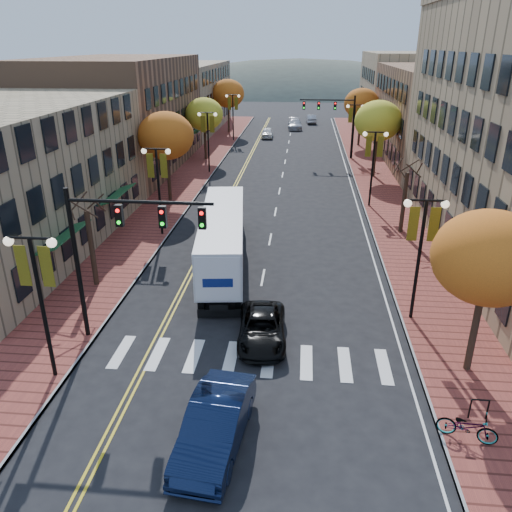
% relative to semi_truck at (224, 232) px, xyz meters
% --- Properties ---
extents(ground, '(200.00, 200.00, 0.00)m').
position_rel_semi_truck_xyz_m(ground, '(2.49, -11.72, -2.06)').
color(ground, black).
rests_on(ground, ground).
extents(sidewalk_left, '(4.00, 85.00, 0.15)m').
position_rel_semi_truck_xyz_m(sidewalk_left, '(-6.51, 20.78, -1.99)').
color(sidewalk_left, brown).
rests_on(sidewalk_left, ground).
extents(sidewalk_right, '(4.00, 85.00, 0.15)m').
position_rel_semi_truck_xyz_m(sidewalk_right, '(11.49, 20.78, -1.99)').
color(sidewalk_right, brown).
rests_on(sidewalk_right, ground).
extents(building_left_mid, '(12.00, 24.00, 11.00)m').
position_rel_semi_truck_xyz_m(building_left_mid, '(-14.51, 24.28, 3.44)').
color(building_left_mid, brown).
rests_on(building_left_mid, ground).
extents(building_left_far, '(12.00, 26.00, 9.50)m').
position_rel_semi_truck_xyz_m(building_left_far, '(-14.51, 49.28, 2.69)').
color(building_left_far, '#9E8966').
rests_on(building_left_far, ground).
extents(building_right_mid, '(15.00, 24.00, 10.00)m').
position_rel_semi_truck_xyz_m(building_right_mid, '(20.99, 30.28, 2.94)').
color(building_right_mid, brown).
rests_on(building_right_mid, ground).
extents(building_right_far, '(15.00, 20.00, 11.00)m').
position_rel_semi_truck_xyz_m(building_right_far, '(20.99, 52.28, 3.44)').
color(building_right_far, '#9E8966').
rests_on(building_right_far, ground).
extents(tree_left_a, '(0.28, 0.28, 4.20)m').
position_rel_semi_truck_xyz_m(tree_left_a, '(-6.51, -3.72, 0.19)').
color(tree_left_a, '#382619').
rests_on(tree_left_a, sidewalk_left).
extents(tree_left_b, '(4.48, 4.48, 7.21)m').
position_rel_semi_truck_xyz_m(tree_left_b, '(-6.51, 12.28, 3.38)').
color(tree_left_b, '#382619').
rests_on(tree_left_b, sidewalk_left).
extents(tree_left_c, '(4.16, 4.16, 6.69)m').
position_rel_semi_truck_xyz_m(tree_left_c, '(-6.51, 28.28, 2.99)').
color(tree_left_c, '#382619').
rests_on(tree_left_c, sidewalk_left).
extents(tree_left_d, '(4.61, 4.61, 7.42)m').
position_rel_semi_truck_xyz_m(tree_left_d, '(-6.51, 46.28, 3.54)').
color(tree_left_d, '#382619').
rests_on(tree_left_d, sidewalk_left).
extents(tree_right_a, '(4.16, 4.16, 6.69)m').
position_rel_semi_truck_xyz_m(tree_right_a, '(11.49, -9.72, 2.99)').
color(tree_right_a, '#382619').
rests_on(tree_right_a, sidewalk_right).
extents(tree_right_b, '(0.28, 0.28, 4.20)m').
position_rel_semi_truck_xyz_m(tree_right_b, '(11.49, 6.28, 0.19)').
color(tree_right_b, '#382619').
rests_on(tree_right_b, sidewalk_right).
extents(tree_right_c, '(4.48, 4.48, 7.21)m').
position_rel_semi_truck_xyz_m(tree_right_c, '(11.49, 22.28, 3.38)').
color(tree_right_c, '#382619').
rests_on(tree_right_c, sidewalk_right).
extents(tree_right_d, '(4.35, 4.35, 7.00)m').
position_rel_semi_truck_xyz_m(tree_right_d, '(11.49, 38.28, 3.23)').
color(tree_right_d, '#382619').
rests_on(tree_right_d, sidewalk_right).
extents(lamp_left_a, '(1.96, 0.36, 6.05)m').
position_rel_semi_truck_xyz_m(lamp_left_a, '(-5.01, -11.72, 2.23)').
color(lamp_left_a, black).
rests_on(lamp_left_a, ground).
extents(lamp_left_b, '(1.96, 0.36, 6.05)m').
position_rel_semi_truck_xyz_m(lamp_left_b, '(-5.01, 4.28, 2.23)').
color(lamp_left_b, black).
rests_on(lamp_left_b, ground).
extents(lamp_left_c, '(1.96, 0.36, 6.05)m').
position_rel_semi_truck_xyz_m(lamp_left_c, '(-5.01, 22.28, 2.23)').
color(lamp_left_c, black).
rests_on(lamp_left_c, ground).
extents(lamp_left_d, '(1.96, 0.36, 6.05)m').
position_rel_semi_truck_xyz_m(lamp_left_d, '(-5.01, 40.28, 2.23)').
color(lamp_left_d, black).
rests_on(lamp_left_d, ground).
extents(lamp_right_a, '(1.96, 0.36, 6.05)m').
position_rel_semi_truck_xyz_m(lamp_right_a, '(9.99, -5.72, 2.23)').
color(lamp_right_a, black).
rests_on(lamp_right_a, ground).
extents(lamp_right_b, '(1.96, 0.36, 6.05)m').
position_rel_semi_truck_xyz_m(lamp_right_b, '(9.99, 12.28, 2.23)').
color(lamp_right_b, black).
rests_on(lamp_right_b, ground).
extents(lamp_right_c, '(1.96, 0.36, 6.05)m').
position_rel_semi_truck_xyz_m(lamp_right_c, '(9.99, 30.28, 2.23)').
color(lamp_right_c, black).
rests_on(lamp_right_c, ground).
extents(traffic_mast_near, '(6.10, 0.35, 7.00)m').
position_rel_semi_truck_xyz_m(traffic_mast_near, '(-2.98, -8.72, 2.86)').
color(traffic_mast_near, black).
rests_on(traffic_mast_near, ground).
extents(traffic_mast_far, '(6.10, 0.34, 7.00)m').
position_rel_semi_truck_xyz_m(traffic_mast_far, '(7.97, 30.28, 2.86)').
color(traffic_mast_far, black).
rests_on(traffic_mast_far, ground).
extents(semi_truck, '(3.88, 14.27, 3.53)m').
position_rel_semi_truck_xyz_m(semi_truck, '(0.00, 0.00, 0.00)').
color(semi_truck, black).
rests_on(semi_truck, ground).
extents(navy_sedan, '(2.26, 5.17, 1.65)m').
position_rel_semi_truck_xyz_m(navy_sedan, '(1.99, -14.66, -1.23)').
color(navy_sedan, '#0C1733').
rests_on(navy_sedan, ground).
extents(black_suv, '(2.37, 4.63, 1.25)m').
position_rel_semi_truck_xyz_m(black_suv, '(2.99, -8.22, -1.43)').
color(black_suv, black).
rests_on(black_suv, ground).
extents(car_far_white, '(1.74, 4.00, 1.34)m').
position_rel_semi_truck_xyz_m(car_far_white, '(-0.65, 43.41, -1.39)').
color(car_far_white, white).
rests_on(car_far_white, ground).
extents(car_far_silver, '(2.37, 5.20, 1.48)m').
position_rel_semi_truck_xyz_m(car_far_silver, '(2.99, 51.32, -1.32)').
color(car_far_silver, '#B1B2B9').
rests_on(car_far_silver, ground).
extents(car_far_oncoming, '(1.80, 4.26, 1.37)m').
position_rel_semi_truck_xyz_m(car_far_oncoming, '(5.52, 57.59, -1.38)').
color(car_far_oncoming, '#B6B7BE').
rests_on(car_far_oncoming, ground).
extents(bicycle, '(2.06, 1.22, 1.02)m').
position_rel_semi_truck_xyz_m(bicycle, '(10.29, -13.76, -1.40)').
color(bicycle, gray).
rests_on(bicycle, sidewalk_right).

